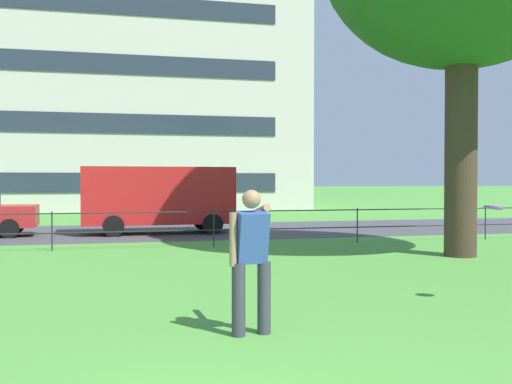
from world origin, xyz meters
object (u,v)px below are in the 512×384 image
object	(u,v)px
panel_van_center	(158,196)
apartment_building_background	(58,100)
person_thrower	(251,257)
frisbee	(493,208)

from	to	relation	value
panel_van_center	apartment_building_background	xyz separation A→B (m)	(-4.88, 18.92, 5.52)
person_thrower	apartment_building_background	distance (m)	33.42
panel_van_center	person_thrower	bearing A→B (deg)	-89.58
panel_van_center	apartment_building_background	size ratio (longest dim) A/B	0.17
person_thrower	frisbee	size ratio (longest dim) A/B	4.88
person_thrower	frisbee	world-z (taller)	person_thrower
frisbee	panel_van_center	world-z (taller)	panel_van_center
frisbee	apartment_building_background	xyz separation A→B (m)	(-8.77, 31.70, 5.38)
person_thrower	panel_van_center	bearing A→B (deg)	90.42
person_thrower	frisbee	distance (m)	3.92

